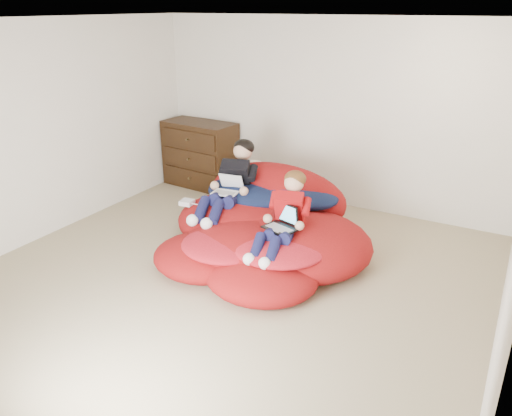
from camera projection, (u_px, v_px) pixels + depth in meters
The scene contains 9 objects.
room_shell at pixel (229, 258), 5.08m from camera, with size 5.10×5.10×2.77m.
dresser at pixel (200, 154), 7.62m from camera, with size 1.14×0.66×0.99m.
beanbag_pile at pixel (264, 229), 5.66m from camera, with size 2.42×2.36×0.89m.
cream_pillow at pixel (255, 170), 6.51m from camera, with size 0.40×0.25×0.25m, color white.
older_boy at pixel (231, 179), 5.88m from camera, with size 0.44×1.16×0.78m.
younger_boy at pixel (284, 214), 5.10m from camera, with size 0.38×0.99×0.73m.
laptop_white at pixel (228, 188), 5.85m from camera, with size 0.32×0.34×0.20m.
laptop_black at pixel (282, 221), 5.09m from camera, with size 0.38×0.35×0.24m.
power_adapter at pixel (187, 202), 5.97m from camera, with size 0.15×0.15×0.05m, color silver.
Camera 1 is at (2.44, -3.80, 2.62)m, focal length 35.00 mm.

